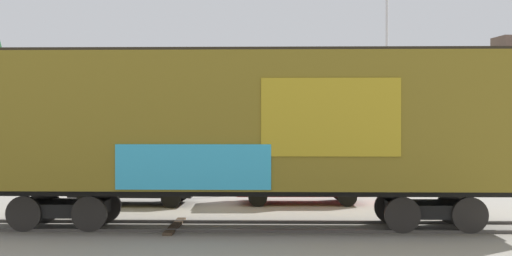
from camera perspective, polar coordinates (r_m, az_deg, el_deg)
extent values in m
plane|color=gray|center=(16.19, 0.43, -9.47)|extent=(260.00, 260.00, 0.00)
cube|color=#4C4742|center=(15.49, -1.05, -9.77)|extent=(59.99, 1.26, 0.08)
cube|color=#4C4742|center=(16.91, -0.85, -8.91)|extent=(59.99, 1.26, 0.08)
cube|color=#423323|center=(16.38, -7.72, -9.23)|extent=(0.29, 2.50, 0.07)
cube|color=olive|center=(15.97, -0.95, 0.66)|extent=(15.32, 3.35, 3.44)
cube|color=#2D2823|center=(16.09, -0.95, 7.24)|extent=(14.51, 0.68, 0.24)
cube|color=#B2931E|center=(14.49, 7.15, 1.04)|extent=(3.36, 0.10, 1.89)
cube|color=#33A5CC|center=(14.56, -6.02, -3.71)|extent=(3.78, 0.10, 1.10)
cube|color=black|center=(16.06, -0.95, -5.85)|extent=(14.99, 1.97, 0.20)
cube|color=black|center=(17.02, -17.64, -7.27)|extent=(2.13, 1.42, 0.36)
cylinder|color=black|center=(16.65, -21.24, -7.62)|extent=(0.92, 0.14, 0.92)
cylinder|color=black|center=(17.98, -19.47, -7.02)|extent=(0.92, 0.14, 0.92)
cylinder|color=black|center=(16.09, -15.58, -7.89)|extent=(0.92, 0.14, 0.92)
cylinder|color=black|center=(17.46, -14.21, -7.24)|extent=(0.92, 0.14, 0.92)
cube|color=black|center=(16.66, 16.11, -7.43)|extent=(2.13, 1.42, 0.36)
cylinder|color=black|center=(15.78, 13.77, -8.05)|extent=(0.92, 0.14, 0.92)
cylinder|color=black|center=(17.17, 12.72, -7.36)|extent=(0.92, 0.14, 0.92)
cylinder|color=black|center=(16.23, 19.70, -7.82)|extent=(0.92, 0.14, 0.92)
cylinder|color=black|center=(17.59, 18.20, -7.19)|extent=(0.92, 0.14, 0.92)
cylinder|color=silver|center=(28.69, 12.35, 4.40)|extent=(0.12, 0.12, 9.59)
cube|color=slate|center=(83.46, 1.99, 2.07)|extent=(155.23, 34.89, 10.57)
cube|color=black|center=(21.21, -11.41, -5.42)|extent=(4.14, 1.88, 0.63)
cube|color=#2D333D|center=(21.18, -11.72, -3.55)|extent=(2.25, 1.69, 0.76)
cylinder|color=black|center=(21.83, -7.24, -6.08)|extent=(0.64, 0.22, 0.64)
cylinder|color=black|center=(20.08, -8.09, -6.64)|extent=(0.64, 0.22, 0.64)
cylinder|color=black|center=(22.47, -14.36, -5.90)|extent=(0.64, 0.22, 0.64)
cylinder|color=black|center=(20.78, -15.79, -6.41)|extent=(0.64, 0.22, 0.64)
cube|color=#B21E1E|center=(21.10, 4.27, -5.26)|extent=(4.49, 2.00, 0.76)
cube|color=#2D333D|center=(21.03, 3.53, -3.35)|extent=(2.02, 1.72, 0.66)
cylinder|color=black|center=(22.16, 8.00, -5.98)|extent=(0.65, 0.25, 0.64)
cylinder|color=black|center=(20.45, 8.68, -6.51)|extent=(0.65, 0.25, 0.64)
cylinder|color=black|center=(21.94, 0.16, -6.04)|extent=(0.65, 0.25, 0.64)
cylinder|color=black|center=(20.22, 0.18, -6.59)|extent=(0.65, 0.25, 0.64)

